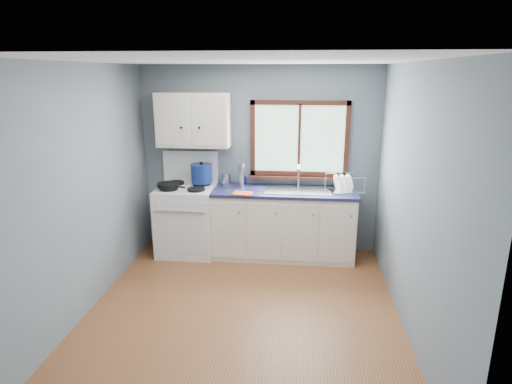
# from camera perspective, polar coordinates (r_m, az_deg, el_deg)

# --- Properties ---
(floor) EXTENTS (3.20, 3.60, 0.02)m
(floor) POSITION_cam_1_polar(r_m,az_deg,el_deg) (4.61, -1.86, -15.90)
(floor) COLOR brown
(floor) RESTS_ON ground
(ceiling) EXTENTS (3.20, 3.60, 0.02)m
(ceiling) POSITION_cam_1_polar(r_m,az_deg,el_deg) (3.92, -2.20, 17.26)
(ceiling) COLOR white
(ceiling) RESTS_ON wall_back
(wall_back) EXTENTS (3.20, 0.02, 2.50)m
(wall_back) POSITION_cam_1_polar(r_m,az_deg,el_deg) (5.83, 0.45, 4.32)
(wall_back) COLOR slate
(wall_back) RESTS_ON ground
(wall_front) EXTENTS (3.20, 0.02, 2.50)m
(wall_front) POSITION_cam_1_polar(r_m,az_deg,el_deg) (2.44, -8.06, -12.72)
(wall_front) COLOR slate
(wall_front) RESTS_ON ground
(wall_left) EXTENTS (0.02, 3.60, 2.50)m
(wall_left) POSITION_cam_1_polar(r_m,az_deg,el_deg) (4.59, -22.33, -0.04)
(wall_left) COLOR slate
(wall_left) RESTS_ON ground
(wall_right) EXTENTS (0.02, 3.60, 2.50)m
(wall_right) POSITION_cam_1_polar(r_m,az_deg,el_deg) (4.19, 20.38, -1.29)
(wall_right) COLOR slate
(wall_right) RESTS_ON ground
(gas_range) EXTENTS (0.76, 0.69, 1.36)m
(gas_range) POSITION_cam_1_polar(r_m,az_deg,el_deg) (5.88, -9.16, -3.44)
(gas_range) COLOR white
(gas_range) RESTS_ON floor
(base_cabinets) EXTENTS (1.85, 0.60, 0.88)m
(base_cabinets) POSITION_cam_1_polar(r_m,az_deg,el_deg) (5.74, 3.66, -4.65)
(base_cabinets) COLOR #EDE4CB
(base_cabinets) RESTS_ON floor
(countertop) EXTENTS (1.89, 0.64, 0.04)m
(countertop) POSITION_cam_1_polar(r_m,az_deg,el_deg) (5.58, 3.75, 0.06)
(countertop) COLOR #181A3C
(countertop) RESTS_ON base_cabinets
(sink) EXTENTS (0.84, 0.46, 0.44)m
(sink) POSITION_cam_1_polar(r_m,az_deg,el_deg) (5.59, 5.58, -0.39)
(sink) COLOR silver
(sink) RESTS_ON countertop
(window) EXTENTS (1.36, 0.10, 1.03)m
(window) POSITION_cam_1_polar(r_m,az_deg,el_deg) (5.73, 5.78, 6.32)
(window) COLOR #9EC6A8
(window) RESTS_ON wall_back
(upper_cabinets) EXTENTS (0.95, 0.35, 0.70)m
(upper_cabinets) POSITION_cam_1_polar(r_m,az_deg,el_deg) (5.72, -8.36, 9.49)
(upper_cabinets) COLOR #EDE4CB
(upper_cabinets) RESTS_ON wall_back
(skillet) EXTENTS (0.44, 0.36, 0.06)m
(skillet) POSITION_cam_1_polar(r_m,az_deg,el_deg) (5.66, -11.61, 0.91)
(skillet) COLOR black
(skillet) RESTS_ON gas_range
(stockpot) EXTENTS (0.38, 0.38, 0.29)m
(stockpot) POSITION_cam_1_polar(r_m,az_deg,el_deg) (5.80, -7.28, 2.50)
(stockpot) COLOR navy
(stockpot) RESTS_ON gas_range
(utensil_crock) EXTENTS (0.16, 0.16, 0.39)m
(utensil_crock) POSITION_cam_1_polar(r_m,az_deg,el_deg) (5.83, -4.00, 1.76)
(utensil_crock) COLOR silver
(utensil_crock) RESTS_ON countertop
(thermos) EXTENTS (0.08, 0.08, 0.32)m
(thermos) POSITION_cam_1_polar(r_m,az_deg,el_deg) (5.69, -1.97, 2.24)
(thermos) COLOR silver
(thermos) RESTS_ON countertop
(soap_bottle) EXTENTS (0.11, 0.11, 0.28)m
(soap_bottle) POSITION_cam_1_polar(r_m,az_deg,el_deg) (5.84, -1.82, 2.39)
(soap_bottle) COLOR #111DAB
(soap_bottle) RESTS_ON countertop
(dish_towel) EXTENTS (0.26, 0.20, 0.02)m
(dish_towel) POSITION_cam_1_polar(r_m,az_deg,el_deg) (5.38, -1.79, -0.19)
(dish_towel) COLOR orange
(dish_towel) RESTS_ON countertop
(dish_rack) EXTENTS (0.51, 0.45, 0.22)m
(dish_rack) POSITION_cam_1_polar(r_m,az_deg,el_deg) (5.63, 11.63, 0.73)
(dish_rack) COLOR silver
(dish_rack) RESTS_ON countertop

